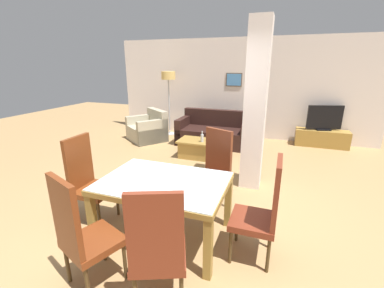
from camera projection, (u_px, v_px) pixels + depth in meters
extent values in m
plane|color=#A68050|center=(166.00, 235.00, 3.17)|extent=(18.00, 18.00, 0.00)
cube|color=silver|center=(239.00, 89.00, 7.14)|extent=(7.20, 0.06, 2.70)
cube|color=brown|center=(234.00, 80.00, 7.07)|extent=(0.44, 0.02, 0.36)
cube|color=#4C8CCC|center=(234.00, 80.00, 7.06)|extent=(0.40, 0.01, 0.32)
cube|color=silver|center=(255.00, 108.00, 4.11)|extent=(0.34, 0.36, 2.70)
cube|color=olive|center=(143.00, 204.00, 2.53)|extent=(1.45, 0.06, 0.06)
cube|color=olive|center=(179.00, 168.00, 3.39)|extent=(1.45, 0.06, 0.06)
cube|color=olive|center=(113.00, 175.00, 3.18)|extent=(0.06, 0.90, 0.06)
cube|color=olive|center=(222.00, 193.00, 2.74)|extent=(0.06, 0.90, 0.06)
cube|color=silver|center=(164.00, 181.00, 2.95)|extent=(1.43, 1.00, 0.01)
cube|color=olive|center=(92.00, 221.00, 2.87)|extent=(0.08, 0.08, 0.67)
cube|color=olive|center=(208.00, 249.00, 2.44)|extent=(0.08, 0.08, 0.67)
cube|color=olive|center=(136.00, 186.00, 3.70)|extent=(0.08, 0.08, 0.67)
cube|color=olive|center=(228.00, 202.00, 3.27)|extent=(0.08, 0.08, 0.67)
cube|color=maroon|center=(209.00, 180.00, 3.65)|extent=(0.60, 0.60, 0.07)
cube|color=maroon|center=(219.00, 152.00, 3.68)|extent=(0.42, 0.21, 0.68)
cylinder|color=#47331A|center=(211.00, 205.00, 3.46)|extent=(0.04, 0.04, 0.40)
cylinder|color=#47331A|center=(190.00, 196.00, 3.70)|extent=(0.04, 0.04, 0.40)
cylinder|color=#47331A|center=(227.00, 195.00, 3.73)|extent=(0.04, 0.04, 0.40)
cylinder|color=#47331A|center=(207.00, 187.00, 3.97)|extent=(0.04, 0.04, 0.40)
cube|color=maroon|center=(253.00, 221.00, 2.71)|extent=(0.46, 0.46, 0.07)
cube|color=maroon|center=(276.00, 192.00, 2.53)|extent=(0.05, 0.44, 0.68)
cylinder|color=#47331A|center=(230.00, 247.00, 2.67)|extent=(0.04, 0.04, 0.40)
cylinder|color=#47331A|center=(237.00, 226.00, 3.01)|extent=(0.04, 0.04, 0.40)
cylinder|color=#47331A|center=(268.00, 255.00, 2.55)|extent=(0.04, 0.04, 0.40)
cylinder|color=#47331A|center=(270.00, 233.00, 2.89)|extent=(0.04, 0.04, 0.40)
cube|color=maroon|center=(159.00, 255.00, 2.23)|extent=(0.60, 0.60, 0.07)
cube|color=maroon|center=(155.00, 233.00, 1.92)|extent=(0.42, 0.21, 0.68)
cylinder|color=#47331A|center=(142.00, 262.00, 2.47)|extent=(0.04, 0.04, 0.40)
cylinder|color=#47331A|center=(181.00, 260.00, 2.49)|extent=(0.04, 0.04, 0.40)
cube|color=maroon|center=(94.00, 242.00, 2.39)|extent=(0.59, 0.59, 0.07)
cube|color=maroon|center=(65.00, 217.00, 2.13)|extent=(0.43, 0.20, 0.68)
cylinder|color=#47331A|center=(104.00, 244.00, 2.71)|extent=(0.04, 0.04, 0.40)
cylinder|color=#47331A|center=(125.00, 261.00, 2.48)|extent=(0.04, 0.04, 0.40)
cylinder|color=#47331A|center=(67.00, 264.00, 2.44)|extent=(0.04, 0.04, 0.40)
cylinder|color=#47331A|center=(88.00, 286.00, 2.20)|extent=(0.04, 0.04, 0.40)
cube|color=brown|center=(95.00, 190.00, 3.36)|extent=(0.46, 0.46, 0.07)
cube|color=brown|center=(79.00, 162.00, 3.32)|extent=(0.05, 0.44, 0.68)
cylinder|color=#47331A|center=(117.00, 202.00, 3.54)|extent=(0.04, 0.04, 0.40)
cylinder|color=#47331A|center=(99.00, 216.00, 3.20)|extent=(0.04, 0.04, 0.40)
cylinder|color=#47331A|center=(95.00, 197.00, 3.66)|extent=(0.04, 0.04, 0.40)
cylinder|color=#47331A|center=(75.00, 211.00, 3.32)|extent=(0.04, 0.04, 0.40)
cube|color=black|center=(214.00, 137.00, 6.67)|extent=(1.84, 0.92, 0.42)
cube|color=black|center=(218.00, 118.00, 6.88)|extent=(1.84, 0.18, 0.43)
cube|color=black|center=(246.00, 135.00, 6.37)|extent=(0.16, 0.92, 0.66)
cube|color=black|center=(184.00, 129.00, 6.91)|extent=(0.16, 0.92, 0.66)
cube|color=#AFA68B|center=(147.00, 133.00, 7.04)|extent=(1.26, 1.24, 0.40)
cube|color=#AFA68B|center=(157.00, 117.00, 7.09)|extent=(0.86, 0.71, 0.42)
cube|color=#AFA68B|center=(153.00, 132.00, 6.69)|extent=(0.63, 0.77, 0.63)
cube|color=#AFA68B|center=(141.00, 126.00, 7.32)|extent=(0.63, 0.77, 0.63)
cube|color=olive|center=(195.00, 141.00, 5.72)|extent=(0.74, 0.59, 0.04)
cube|color=olive|center=(195.00, 149.00, 5.78)|extent=(0.66, 0.51, 0.36)
cylinder|color=#B2B7BC|center=(202.00, 138.00, 5.55)|extent=(0.07, 0.07, 0.17)
cylinder|color=#B2B7BC|center=(202.00, 133.00, 5.52)|extent=(0.03, 0.03, 0.06)
cylinder|color=#B7B7BC|center=(202.00, 131.00, 5.50)|extent=(0.03, 0.03, 0.01)
cube|color=#A57B34|center=(321.00, 138.00, 6.52)|extent=(1.25, 0.40, 0.42)
cube|color=black|center=(323.00, 129.00, 6.45)|extent=(0.39, 0.29, 0.03)
cube|color=black|center=(325.00, 117.00, 6.36)|extent=(0.83, 0.30, 0.59)
cylinder|color=#B7B7BC|center=(170.00, 134.00, 7.73)|extent=(0.35, 0.35, 0.02)
cylinder|color=#B7B7BC|center=(169.00, 107.00, 7.49)|extent=(0.04, 0.04, 1.58)
cylinder|color=#E5BC66|center=(168.00, 75.00, 7.22)|extent=(0.39, 0.39, 0.22)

